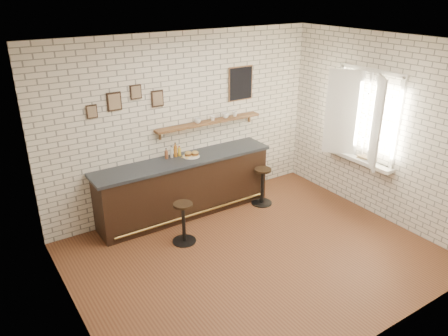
{
  "coord_description": "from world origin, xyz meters",
  "views": [
    {
      "loc": [
        -3.31,
        -4.23,
        3.68
      ],
      "look_at": [
        0.05,
        0.9,
        1.07
      ],
      "focal_mm": 35.0,
      "sensor_mm": 36.0,
      "label": 1
    }
  ],
  "objects": [
    {
      "name": "back_wall_decor",
      "position": [
        0.23,
        1.98,
        2.05
      ],
      "size": [
        2.96,
        0.02,
        0.56
      ],
      "color": "black",
      "rests_on": "ground"
    },
    {
      "name": "potato_chips",
      "position": [
        -0.1,
        1.71,
        1.02
      ],
      "size": [
        0.27,
        0.19,
        0.0
      ],
      "color": "#F2C955",
      "rests_on": "sandwich_plate"
    },
    {
      "name": "bitters_bottle_white",
      "position": [
        -0.36,
        1.86,
        1.09
      ],
      "size": [
        0.05,
        0.05,
        0.2
      ],
      "color": "beige",
      "rests_on": "bar_counter"
    },
    {
      "name": "casement_window",
      "position": [
        2.36,
        0.3,
        1.65
      ],
      "size": [
        0.4,
        1.3,
        1.56
      ],
      "color": "white",
      "rests_on": "ground"
    },
    {
      "name": "shelf_cup_c",
      "position": [
        0.73,
        1.9,
        1.55
      ],
      "size": [
        0.11,
        0.11,
        0.09
      ],
      "primitive_type": "imported",
      "rotation": [
        0.0,
        0.0,
        1.58
      ],
      "color": "white",
      "rests_on": "wall_shelf"
    },
    {
      "name": "bar_counter",
      "position": [
        -0.22,
        1.7,
        0.51
      ],
      "size": [
        3.1,
        0.65,
        1.01
      ],
      "color": "black",
      "rests_on": "ground"
    },
    {
      "name": "ground",
      "position": [
        0.0,
        0.0,
        0.0
      ],
      "size": [
        5.0,
        5.0,
        0.0
      ],
      "primitive_type": "plane",
      "color": "brown",
      "rests_on": "ground"
    },
    {
      "name": "book_upper",
      "position": [
        2.38,
        0.2,
        0.96
      ],
      "size": [
        0.2,
        0.26,
        0.02
      ],
      "primitive_type": "imported",
      "rotation": [
        0.0,
        0.0,
        0.08
      ],
      "color": "tan",
      "rests_on": "book_lower"
    },
    {
      "name": "bar_stool_right",
      "position": [
        1.1,
        1.26,
        0.36
      ],
      "size": [
        0.38,
        0.38,
        0.68
      ],
      "color": "black",
      "rests_on": "ground"
    },
    {
      "name": "book_lower",
      "position": [
        2.38,
        0.2,
        0.94
      ],
      "size": [
        0.22,
        0.25,
        0.02
      ],
      "primitive_type": "imported",
      "rotation": [
        0.0,
        0.0,
        0.35
      ],
      "color": "tan",
      "rests_on": "window_sill"
    },
    {
      "name": "window_sill",
      "position": [
        2.4,
        0.3,
        0.9
      ],
      "size": [
        0.2,
        1.35,
        0.06
      ],
      "color": "white",
      "rests_on": "ground"
    },
    {
      "name": "condiment_bottle_yellow",
      "position": [
        -0.21,
        1.86,
        1.08
      ],
      "size": [
        0.05,
        0.05,
        0.17
      ],
      "color": "gold",
      "rests_on": "bar_counter"
    },
    {
      "name": "bar_stool_left",
      "position": [
        -0.68,
        0.91,
        0.35
      ],
      "size": [
        0.37,
        0.37,
        0.66
      ],
      "color": "black",
      "rests_on": "ground"
    },
    {
      "name": "wall_shelf",
      "position": [
        0.4,
        1.9,
        1.48
      ],
      "size": [
        2.0,
        0.18,
        0.18
      ],
      "color": "brown",
      "rests_on": "ground"
    },
    {
      "name": "sandwich_plate",
      "position": [
        -0.07,
        1.72,
        1.02
      ],
      "size": [
        0.28,
        0.28,
        0.01
      ],
      "primitive_type": "cylinder",
      "color": "white",
      "rests_on": "bar_counter"
    },
    {
      "name": "shelf_cup_b",
      "position": [
        0.47,
        1.9,
        1.54
      ],
      "size": [
        0.13,
        0.13,
        0.08
      ],
      "primitive_type": "imported",
      "rotation": [
        0.0,
        0.0,
        1.03
      ],
      "color": "white",
      "rests_on": "wall_shelf"
    },
    {
      "name": "shelf_cup_d",
      "position": [
        0.93,
        1.9,
        1.54
      ],
      "size": [
        0.12,
        0.12,
        0.09
      ],
      "primitive_type": "imported",
      "rotation": [
        0.0,
        0.0,
        0.37
      ],
      "color": "white",
      "rests_on": "wall_shelf"
    },
    {
      "name": "ciabatta_sandwich",
      "position": [
        -0.06,
        1.72,
        1.06
      ],
      "size": [
        0.25,
        0.17,
        0.08
      ],
      "color": "#D7AE58",
      "rests_on": "sandwich_plate"
    },
    {
      "name": "shelf_cup_a",
      "position": [
        0.18,
        1.9,
        1.54
      ],
      "size": [
        0.14,
        0.14,
        0.09
      ],
      "primitive_type": "imported",
      "rotation": [
        0.0,
        0.0,
        0.27
      ],
      "color": "white",
      "rests_on": "wall_shelf"
    },
    {
      "name": "bitters_bottle_amber",
      "position": [
        -0.28,
        1.86,
        1.11
      ],
      "size": [
        0.06,
        0.06,
        0.25
      ],
      "color": "#A25C1A",
      "rests_on": "bar_counter"
    },
    {
      "name": "bitters_bottle_brown",
      "position": [
        -0.45,
        1.86,
        1.08
      ],
      "size": [
        0.06,
        0.06,
        0.18
      ],
      "color": "brown",
      "rests_on": "bar_counter"
    }
  ]
}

